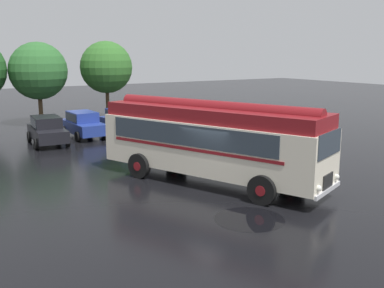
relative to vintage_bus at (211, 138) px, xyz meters
name	(u,v)px	position (x,y,z in m)	size (l,w,h in m)	color
ground_plane	(217,187)	(-0.22, -0.76, -1.89)	(120.00, 120.00, 0.00)	black
vintage_bus	(211,138)	(0.00, 0.00, 0.00)	(6.02, 10.28, 3.49)	silver
car_near_left	(47,130)	(-3.72, 11.99, -1.05)	(2.18, 4.31, 1.66)	black
car_mid_left	(83,124)	(-1.13, 13.07, -1.05)	(2.05, 4.25, 1.66)	navy
car_mid_right	(123,121)	(1.62, 12.92, -1.05)	(2.24, 4.34, 1.66)	navy
car_far_right	(167,118)	(4.88, 12.66, -1.05)	(2.19, 4.31, 1.66)	#B7BABF
tree_centre	(38,70)	(-2.18, 19.73, 2.27)	(4.28, 4.28, 6.22)	#4C3823
tree_right_of_centre	(106,68)	(3.06, 19.40, 2.31)	(4.15, 4.15, 6.35)	#4C3823
puddle_patch	(249,219)	(-1.37, -4.24, -1.89)	(2.33, 2.33, 0.01)	black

